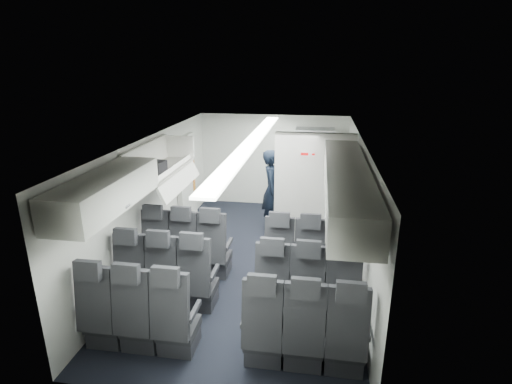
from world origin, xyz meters
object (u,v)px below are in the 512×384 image
(seat_row_front, at_px, (247,255))
(boarding_door, at_px, (187,180))
(flight_attendant, at_px, (272,190))
(carry_on_bag, at_px, (152,169))
(seat_row_rear, at_px, (219,327))
(galley_unit, at_px, (313,171))
(seat_row_mid, at_px, (235,286))

(seat_row_front, height_order, boarding_door, boarding_door)
(flight_attendant, distance_m, carry_on_bag, 2.83)
(seat_row_front, bearing_deg, seat_row_rear, -90.00)
(carry_on_bag, bearing_deg, galley_unit, 62.04)
(seat_row_front, relative_size, carry_on_bag, 8.65)
(seat_row_mid, distance_m, boarding_door, 3.45)
(galley_unit, relative_size, boarding_door, 1.02)
(seat_row_mid, relative_size, boarding_door, 1.79)
(boarding_door, relative_size, flight_attendant, 1.13)
(seat_row_front, xyz_separation_m, boarding_door, (-1.64, 2.09, 0.55))
(flight_attendant, bearing_deg, seat_row_mid, 175.57)
(galley_unit, bearing_deg, seat_row_mid, -102.88)
(seat_row_front, relative_size, seat_row_mid, 1.00)
(seat_row_rear, bearing_deg, seat_row_mid, 90.00)
(seat_row_front, relative_size, galley_unit, 1.75)
(seat_row_mid, distance_m, galley_unit, 4.30)
(seat_row_front, xyz_separation_m, seat_row_rear, (0.00, -1.80, 0.00))
(seat_row_front, bearing_deg, flight_attendant, 85.91)
(seat_row_rear, height_order, boarding_door, boarding_door)
(flight_attendant, bearing_deg, seat_row_front, 174.34)
(seat_row_rear, height_order, carry_on_bag, carry_on_bag)
(seat_row_mid, relative_size, flight_attendant, 2.02)
(seat_row_front, relative_size, flight_attendant, 2.02)
(boarding_door, relative_size, carry_on_bag, 4.83)
(seat_row_front, distance_m, flight_attendant, 2.13)
(seat_row_mid, xyz_separation_m, boarding_door, (-1.64, 2.99, 0.55))
(flight_attendant, bearing_deg, galley_unit, -36.03)
(seat_row_front, xyz_separation_m, flight_attendant, (0.15, 2.09, 0.42))
(galley_unit, relative_size, carry_on_bag, 4.94)
(seat_row_mid, relative_size, seat_row_rear, 1.00)
(seat_row_rear, height_order, galley_unit, galley_unit)
(seat_row_front, distance_m, boarding_door, 2.71)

